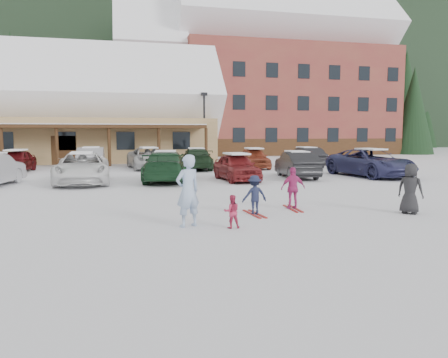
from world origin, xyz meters
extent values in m
plane|color=white|center=(0.00, 0.00, 0.00)|extent=(160.00, 160.00, 0.00)
cube|color=black|center=(0.00, 85.00, 19.00)|extent=(300.00, 70.00, 38.00)
cube|color=tan|center=(-9.00, 28.00, 1.80)|extent=(28.00, 10.00, 3.60)
cube|color=#422814|center=(-9.00, 21.80, 2.90)|extent=(25.20, 2.60, 0.25)
cube|color=white|center=(-9.00, 28.00, 5.54)|extent=(29.12, 9.69, 9.69)
cube|color=maroon|center=(16.00, 38.00, 6.00)|extent=(24.00, 14.00, 12.00)
cube|color=maroon|center=(0.50, 38.00, 4.50)|extent=(7.00, 12.60, 9.00)
cube|color=white|center=(16.00, 38.00, 14.69)|extent=(24.96, 13.57, 13.57)
cube|color=#422814|center=(16.00, 31.04, 0.90)|extent=(24.00, 0.10, 1.80)
cylinder|color=black|center=(3.90, 23.11, 2.71)|extent=(0.16, 0.16, 5.43)
cube|color=black|center=(3.90, 23.11, 5.55)|extent=(0.50, 0.25, 0.25)
cylinder|color=black|center=(30.00, 32.00, 0.66)|extent=(0.60, 0.60, 1.32)
cone|color=black|center=(30.00, 32.00, 6.27)|extent=(4.84, 4.84, 9.90)
cylinder|color=black|center=(6.00, 44.00, 0.54)|extent=(0.60, 0.60, 1.08)
cone|color=black|center=(6.00, 44.00, 5.13)|extent=(3.96, 3.96, 8.10)
cylinder|color=black|center=(34.00, 46.00, 0.69)|extent=(0.60, 0.60, 1.38)
cone|color=black|center=(34.00, 46.00, 6.55)|extent=(5.06, 5.06, 10.35)
imported|color=#A1BADD|center=(-1.15, -1.07, 0.94)|extent=(0.81, 0.69, 1.88)
imported|color=#BB2B4F|center=(-0.09, -1.50, 0.43)|extent=(0.44, 0.35, 0.86)
imported|color=#1A1F3A|center=(1.04, 0.17, 0.59)|extent=(0.79, 0.49, 1.18)
cube|color=maroon|center=(1.04, 0.17, 0.01)|extent=(0.30, 1.41, 0.03)
imported|color=#BE3178|center=(2.52, 0.79, 0.67)|extent=(0.81, 0.38, 1.35)
cube|color=maroon|center=(2.52, 0.79, 0.01)|extent=(0.30, 1.41, 0.03)
imported|color=black|center=(5.63, -0.80, 0.76)|extent=(0.84, 0.89, 1.52)
imported|color=white|center=(-4.62, 9.78, 0.75)|extent=(2.65, 5.45, 1.49)
imported|color=#194023|center=(-0.63, 9.74, 0.76)|extent=(2.90, 5.49, 1.52)
imported|color=maroon|center=(2.94, 9.34, 0.69)|extent=(1.87, 4.15, 1.38)
imported|color=black|center=(6.47, 9.89, 0.71)|extent=(2.06, 4.49, 1.43)
imported|color=navy|center=(10.74, 9.57, 0.77)|extent=(3.27, 5.83, 1.54)
imported|color=maroon|center=(-9.12, 17.13, 0.69)|extent=(1.96, 4.17, 1.38)
imported|color=#9A9A9F|center=(-4.66, 17.27, 0.75)|extent=(1.61, 4.56, 1.50)
imported|color=beige|center=(-0.96, 17.54, 0.73)|extent=(2.95, 5.46, 1.46)
imported|color=#1A301B|center=(2.07, 16.38, 0.71)|extent=(2.46, 5.04, 1.41)
imported|color=#9E4228|center=(6.08, 16.43, 0.69)|extent=(1.83, 4.14, 1.38)
imported|color=#232326|center=(10.10, 16.78, 0.70)|extent=(1.69, 4.33, 1.40)
camera|label=1|loc=(-2.83, -12.15, 2.44)|focal=35.00mm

